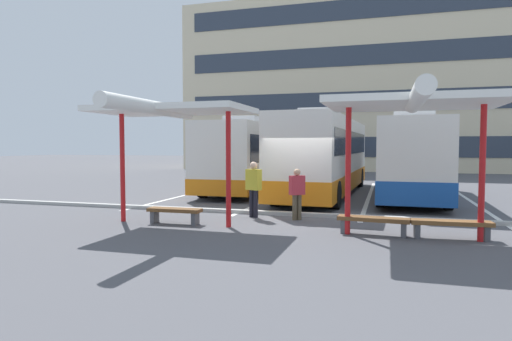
# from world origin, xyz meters

# --- Properties ---
(ground_plane) EXTENTS (160.00, 160.00, 0.00)m
(ground_plane) POSITION_xyz_m (0.00, 0.00, 0.00)
(ground_plane) COLOR #515156
(terminal_building) EXTENTS (32.62, 14.42, 18.51)m
(terminal_building) POSITION_xyz_m (0.03, 32.19, 7.89)
(terminal_building) COLOR beige
(terminal_building) RESTS_ON ground
(coach_bus_0) EXTENTS (2.94, 11.10, 3.61)m
(coach_bus_0) POSITION_xyz_m (-3.82, 7.34, 1.69)
(coach_bus_0) COLOR silver
(coach_bus_0) RESTS_ON ground
(coach_bus_1) EXTENTS (2.92, 12.34, 3.78)m
(coach_bus_1) POSITION_xyz_m (0.06, 6.19, 1.76)
(coach_bus_1) COLOR silver
(coach_bus_1) RESTS_ON ground
(coach_bus_2) EXTENTS (2.77, 10.21, 3.59)m
(coach_bus_2) POSITION_xyz_m (3.75, 5.99, 1.66)
(coach_bus_2) COLOR silver
(coach_bus_2) RESTS_ON ground
(lane_stripe_0) EXTENTS (0.16, 14.00, 0.01)m
(lane_stripe_0) POSITION_xyz_m (-6.02, 6.01, 0.00)
(lane_stripe_0) COLOR white
(lane_stripe_0) RESTS_ON ground
(lane_stripe_1) EXTENTS (0.16, 14.00, 0.01)m
(lane_stripe_1) POSITION_xyz_m (-2.01, 6.01, 0.00)
(lane_stripe_1) COLOR white
(lane_stripe_1) RESTS_ON ground
(lane_stripe_2) EXTENTS (0.16, 14.00, 0.01)m
(lane_stripe_2) POSITION_xyz_m (2.01, 6.01, 0.00)
(lane_stripe_2) COLOR white
(lane_stripe_2) RESTS_ON ground
(lane_stripe_3) EXTENTS (0.16, 14.00, 0.01)m
(lane_stripe_3) POSITION_xyz_m (6.02, 6.01, 0.00)
(lane_stripe_3) COLOR white
(lane_stripe_3) RESTS_ON ground
(waiting_shelter_0) EXTENTS (4.33, 4.59, 3.40)m
(waiting_shelter_0) POSITION_xyz_m (-3.09, -3.01, 3.16)
(waiting_shelter_0) COLOR red
(waiting_shelter_0) RESTS_ON ground
(bench_0) EXTENTS (1.59, 0.45, 0.45)m
(bench_0) POSITION_xyz_m (-3.09, -2.71, 0.33)
(bench_0) COLOR brown
(bench_0) RESTS_ON ground
(waiting_shelter_1) EXTENTS (4.06, 5.07, 3.42)m
(waiting_shelter_1) POSITION_xyz_m (3.33, -3.06, 3.19)
(waiting_shelter_1) COLOR red
(waiting_shelter_1) RESTS_ON ground
(bench_1) EXTENTS (1.79, 0.58, 0.45)m
(bench_1) POSITION_xyz_m (2.43, -2.71, 0.34)
(bench_1) COLOR brown
(bench_1) RESTS_ON ground
(bench_2) EXTENTS (1.87, 0.56, 0.45)m
(bench_2) POSITION_xyz_m (4.23, -2.71, 0.34)
(bench_2) COLOR brown
(bench_2) RESTS_ON ground
(platform_kerb) EXTENTS (44.00, 0.24, 0.12)m
(platform_kerb) POSITION_xyz_m (0.00, -0.32, 0.06)
(platform_kerb) COLOR #ADADA8
(platform_kerb) RESTS_ON ground
(waiting_passenger_0) EXTENTS (0.49, 0.46, 1.55)m
(waiting_passenger_0) POSITION_xyz_m (0.15, -1.06, 0.88)
(waiting_passenger_0) COLOR brown
(waiting_passenger_0) RESTS_ON ground
(waiting_passenger_1) EXTENTS (0.55, 0.41, 1.74)m
(waiting_passenger_1) POSITION_xyz_m (-1.24, -0.97, 1.02)
(waiting_passenger_1) COLOR black
(waiting_passenger_1) RESTS_ON ground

